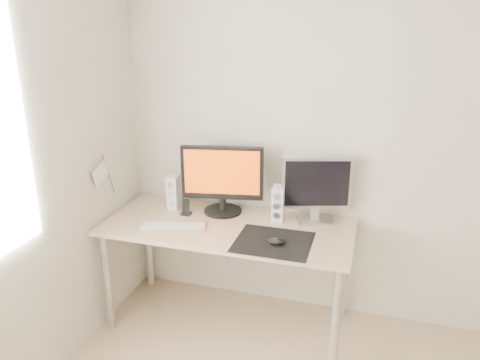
{
  "coord_description": "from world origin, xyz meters",
  "views": [
    {
      "loc": [
        -0.06,
        -1.23,
        1.98
      ],
      "look_at": [
        -0.87,
        1.47,
        1.01
      ],
      "focal_mm": 35.0,
      "sensor_mm": 36.0,
      "label": 1
    }
  ],
  "objects_px": {
    "mouse": "(276,241)",
    "second_monitor": "(316,186)",
    "main_monitor": "(222,177)",
    "speaker_right": "(278,204)",
    "phone_dock": "(186,210)",
    "keyboard": "(173,226)",
    "desk": "(228,236)",
    "speaker_left": "(174,192)"
  },
  "relations": [
    {
      "from": "second_monitor",
      "to": "speaker_left",
      "type": "distance_m",
      "value": 0.98
    },
    {
      "from": "main_monitor",
      "to": "second_monitor",
      "type": "relative_size",
      "value": 1.24
    },
    {
      "from": "main_monitor",
      "to": "keyboard",
      "type": "relative_size",
      "value": 1.26
    },
    {
      "from": "desk",
      "to": "main_monitor",
      "type": "bearing_deg",
      "value": 117.43
    },
    {
      "from": "mouse",
      "to": "second_monitor",
      "type": "height_order",
      "value": "second_monitor"
    },
    {
      "from": "second_monitor",
      "to": "phone_dock",
      "type": "relative_size",
      "value": 3.79
    },
    {
      "from": "second_monitor",
      "to": "phone_dock",
      "type": "distance_m",
      "value": 0.88
    },
    {
      "from": "speaker_right",
      "to": "phone_dock",
      "type": "distance_m",
      "value": 0.63
    },
    {
      "from": "main_monitor",
      "to": "second_monitor",
      "type": "xyz_separation_m",
      "value": [
        0.62,
        0.04,
        -0.01
      ]
    },
    {
      "from": "mouse",
      "to": "main_monitor",
      "type": "distance_m",
      "value": 0.63
    },
    {
      "from": "desk",
      "to": "main_monitor",
      "type": "distance_m",
      "value": 0.39
    },
    {
      "from": "desk",
      "to": "mouse",
      "type": "bearing_deg",
      "value": -27.58
    },
    {
      "from": "mouse",
      "to": "speaker_left",
      "type": "distance_m",
      "value": 0.87
    },
    {
      "from": "phone_dock",
      "to": "mouse",
      "type": "bearing_deg",
      "value": -21.07
    },
    {
      "from": "speaker_right",
      "to": "phone_dock",
      "type": "relative_size",
      "value": 2.07
    },
    {
      "from": "second_monitor",
      "to": "speaker_right",
      "type": "bearing_deg",
      "value": -163.17
    },
    {
      "from": "speaker_left",
      "to": "keyboard",
      "type": "distance_m",
      "value": 0.34
    },
    {
      "from": "desk",
      "to": "speaker_right",
      "type": "bearing_deg",
      "value": 27.35
    },
    {
      "from": "mouse",
      "to": "second_monitor",
      "type": "distance_m",
      "value": 0.49
    },
    {
      "from": "main_monitor",
      "to": "speaker_left",
      "type": "relative_size",
      "value": 2.28
    },
    {
      "from": "main_monitor",
      "to": "speaker_left",
      "type": "distance_m",
      "value": 0.37
    },
    {
      "from": "desk",
      "to": "keyboard",
      "type": "height_order",
      "value": "keyboard"
    },
    {
      "from": "phone_dock",
      "to": "desk",
      "type": "bearing_deg",
      "value": -13.04
    },
    {
      "from": "desk",
      "to": "keyboard",
      "type": "relative_size",
      "value": 3.66
    },
    {
      "from": "keyboard",
      "to": "phone_dock",
      "type": "height_order",
      "value": "phone_dock"
    },
    {
      "from": "main_monitor",
      "to": "speaker_left",
      "type": "bearing_deg",
      "value": -174.93
    },
    {
      "from": "keyboard",
      "to": "second_monitor",
      "type": "bearing_deg",
      "value": 23.27
    },
    {
      "from": "speaker_right",
      "to": "mouse",
      "type": "bearing_deg",
      "value": -79.9
    },
    {
      "from": "main_monitor",
      "to": "speaker_right",
      "type": "relative_size",
      "value": 2.28
    },
    {
      "from": "mouse",
      "to": "desk",
      "type": "bearing_deg",
      "value": 152.42
    },
    {
      "from": "main_monitor",
      "to": "keyboard",
      "type": "bearing_deg",
      "value": -124.63
    },
    {
      "from": "second_monitor",
      "to": "keyboard",
      "type": "bearing_deg",
      "value": -156.73
    },
    {
      "from": "mouse",
      "to": "second_monitor",
      "type": "bearing_deg",
      "value": 67.6
    },
    {
      "from": "phone_dock",
      "to": "keyboard",
      "type": "bearing_deg",
      "value": -89.58
    },
    {
      "from": "desk",
      "to": "speaker_left",
      "type": "bearing_deg",
      "value": 160.99
    },
    {
      "from": "speaker_left",
      "to": "speaker_right",
      "type": "xyz_separation_m",
      "value": [
        0.74,
        0.0,
        0.0
      ]
    },
    {
      "from": "desk",
      "to": "keyboard",
      "type": "bearing_deg",
      "value": -156.21
    },
    {
      "from": "desk",
      "to": "speaker_left",
      "type": "relative_size",
      "value": 6.65
    },
    {
      "from": "speaker_right",
      "to": "phone_dock",
      "type": "height_order",
      "value": "speaker_right"
    },
    {
      "from": "keyboard",
      "to": "speaker_right",
      "type": "bearing_deg",
      "value": 25.54
    },
    {
      "from": "second_monitor",
      "to": "speaker_left",
      "type": "relative_size",
      "value": 1.84
    },
    {
      "from": "second_monitor",
      "to": "mouse",
      "type": "bearing_deg",
      "value": -112.4
    }
  ]
}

